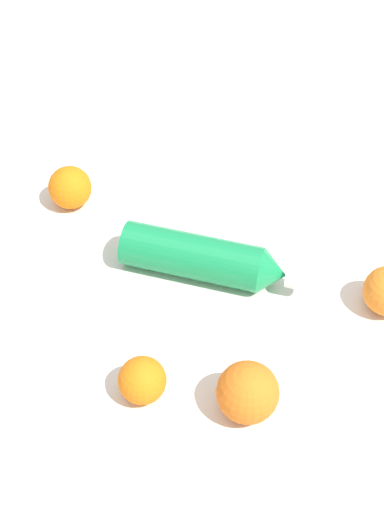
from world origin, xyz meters
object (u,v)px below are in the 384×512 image
(water_bottle, at_px, (206,259))
(orange_0, at_px, (142,380))
(orange_3, at_px, (248,392))
(orange_1, at_px, (70,187))

(water_bottle, xyz_separation_m, orange_0, (0.17, -0.17, -0.00))
(water_bottle, distance_m, orange_3, 0.25)
(orange_1, distance_m, orange_3, 0.50)
(water_bottle, height_order, orange_1, orange_1)
(orange_0, relative_size, orange_3, 0.79)
(water_bottle, relative_size, orange_0, 3.78)
(water_bottle, relative_size, orange_3, 2.98)
(orange_0, relative_size, orange_1, 0.89)
(orange_1, xyz_separation_m, orange_3, (0.50, 0.08, 0.00))
(water_bottle, bearing_deg, orange_0, -95.30)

